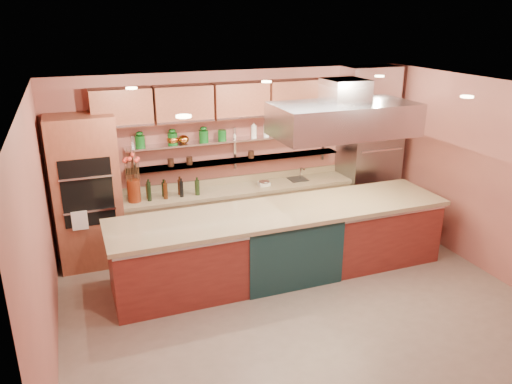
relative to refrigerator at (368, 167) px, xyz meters
name	(u,v)px	position (x,y,z in m)	size (l,w,h in m)	color
floor	(298,304)	(-2.35, -2.14, -1.06)	(6.00, 5.00, 0.02)	gray
ceiling	(305,91)	(-2.35, -2.14, 1.75)	(6.00, 5.00, 0.02)	black
wall_back	(237,155)	(-2.35, 0.36, 0.35)	(6.00, 0.04, 2.80)	#A95D50
wall_front	(438,312)	(-2.35, -4.64, 0.35)	(6.00, 0.04, 2.80)	#A95D50
wall_left	(40,242)	(-5.35, -2.14, 0.35)	(0.04, 5.00, 2.80)	#A95D50
wall_right	(490,179)	(0.65, -2.14, 0.35)	(0.04, 5.00, 2.80)	#A95D50
oven_stack	(87,192)	(-4.80, 0.04, 0.10)	(0.95, 0.64, 2.30)	brown
refrigerator	(368,167)	(0.00, 0.00, 0.00)	(0.95, 0.72, 2.10)	gray
back_counter	(241,213)	(-2.40, 0.06, -0.58)	(3.84, 0.64, 0.93)	tan
wall_shelf_lower	(237,160)	(-2.40, 0.23, 0.30)	(3.60, 0.26, 0.03)	silver
wall_shelf_upper	(237,140)	(-2.40, 0.23, 0.65)	(3.60, 0.26, 0.03)	silver
upper_cabinets	(240,100)	(-2.35, 0.18, 1.30)	(4.60, 0.36, 0.55)	brown
range_hood	(344,119)	(-1.33, -1.29, 1.20)	(2.00, 1.00, 0.45)	silver
ceiling_downlights	(298,92)	(-2.35, -1.94, 1.72)	(4.00, 2.80, 0.02)	#FFE5A5
island	(282,242)	(-2.23, -1.29, -0.54)	(4.84, 1.05, 1.01)	maroon
flower_vase	(134,191)	(-4.13, 0.01, 0.05)	(0.20, 0.20, 0.35)	maroon
oil_bottle_cluster	(173,188)	(-3.53, 0.01, 0.02)	(0.87, 0.25, 0.28)	black
kitchen_scale	(264,183)	(-2.00, 0.01, -0.07)	(0.18, 0.13, 0.10)	white
bar_faucet	(300,173)	(-1.28, 0.11, -0.01)	(0.03, 0.03, 0.21)	silver
copper_kettle	(184,139)	(-3.28, 0.23, 0.73)	(0.17, 0.17, 0.13)	#BE6C2C
green_canister	(222,135)	(-2.64, 0.23, 0.75)	(0.14, 0.14, 0.16)	#114F17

